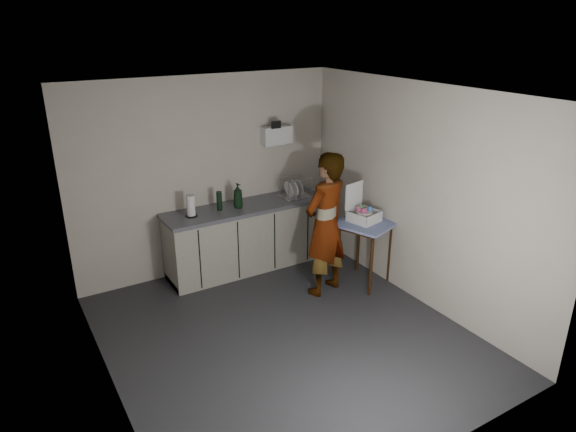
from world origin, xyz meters
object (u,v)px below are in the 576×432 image
kitchen_counter (247,239)px  standing_man (325,225)px  soda_can (239,203)px  bakery_box (363,213)px  side_table (366,230)px  dark_bottle (219,201)px  soap_bottle (238,196)px  paper_towel (191,206)px  dish_rack (295,193)px

kitchen_counter → standing_man: (0.53, -1.09, 0.47)m
soda_can → bakery_box: 1.61m
kitchen_counter → side_table: (1.10, -1.17, 0.31)m
bakery_box → dark_bottle: bearing=128.7°
soap_bottle → bakery_box: 1.63m
standing_man → paper_towel: standing_man is taller
soda_can → standing_man: bearing=-58.5°
dish_rack → standing_man: bearing=-101.0°
soap_bottle → paper_towel: (-0.64, 0.02, -0.03)m
dish_rack → soda_can: bearing=179.1°
standing_man → soda_can: 1.24m
kitchen_counter → soda_can: bearing=-163.3°
standing_man → bakery_box: (0.56, -0.01, 0.05)m
dark_bottle → soda_can: bearing=-13.0°
dish_rack → kitchen_counter: bearing=176.2°
soda_can → kitchen_counter: bearing=16.7°
standing_man → kitchen_counter: bearing=-80.7°
standing_man → bakery_box: 0.56m
standing_man → dish_rack: standing_man is taller
dark_bottle → paper_towel: (-0.40, -0.03, 0.01)m
side_table → standing_man: bearing=152.2°
soda_can → dark_bottle: bearing=167.0°
paper_towel → dark_bottle: bearing=4.0°
kitchen_counter → soap_bottle: size_ratio=6.78×
soda_can → paper_towel: 0.65m
standing_man → soda_can: (-0.65, 1.06, 0.07)m
side_table → dark_bottle: (-1.47, 1.19, 0.30)m
dish_rack → bakery_box: bakery_box is taller
standing_man → side_table: bearing=155.6°
kitchen_counter → paper_towel: paper_towel is taller
dark_bottle → dish_rack: size_ratio=0.61×
soap_bottle → paper_towel: soap_bottle is taller
dark_bottle → paper_towel: 0.40m
kitchen_counter → paper_towel: bearing=-179.7°
kitchen_counter → paper_towel: (-0.77, -0.00, 0.61)m
paper_towel → kitchen_counter: bearing=0.3°
kitchen_counter → paper_towel: size_ratio=8.12×
standing_man → paper_towel: size_ratio=6.54×
side_table → dish_rack: size_ratio=2.06×
kitchen_counter → soap_bottle: (-0.12, -0.02, 0.65)m
kitchen_counter → side_table: size_ratio=2.66×
soap_bottle → kitchen_counter: bearing=11.0°
kitchen_counter → soda_can: size_ratio=16.92×
soda_can → dark_bottle: dark_bottle is taller
side_table → dark_bottle: dark_bottle is taller
soda_can → paper_towel: bearing=177.3°
standing_man → dark_bottle: 1.44m
kitchen_counter → dish_rack: size_ratio=5.48×
dark_bottle → dish_rack: 1.10m
standing_man → dark_bottle: standing_man is taller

